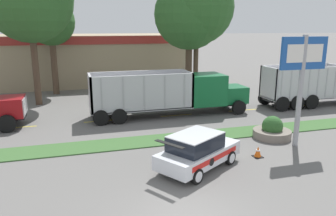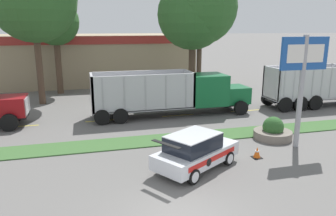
{
  "view_description": "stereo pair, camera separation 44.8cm",
  "coord_description": "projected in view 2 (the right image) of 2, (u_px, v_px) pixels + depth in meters",
  "views": [
    {
      "loc": [
        -3.26,
        -9.08,
        6.29
      ],
      "look_at": [
        1.81,
        8.43,
        1.77
      ],
      "focal_mm": 35.0,
      "sensor_mm": 36.0,
      "label": 1
    },
    {
      "loc": [
        -2.82,
        -9.2,
        6.29
      ],
      "look_at": [
        1.81,
        8.43,
        1.77
      ],
      "focal_mm": 35.0,
      "sensor_mm": 36.0,
      "label": 2
    }
  ],
  "objects": [
    {
      "name": "dump_truck_trail",
      "position": [
        187.0,
        94.0,
        23.97
      ],
      "size": [
        11.63,
        2.77,
        3.22
      ],
      "color": "black",
      "rests_on": "ground_plane"
    },
    {
      "name": "traffic_cone",
      "position": [
        257.0,
        153.0,
        16.13
      ],
      "size": [
        0.45,
        0.45,
        0.56
      ],
      "color": "black",
      "rests_on": "ground_plane"
    },
    {
      "name": "store_building_backdrop",
      "position": [
        82.0,
        58.0,
        39.01
      ],
      "size": [
        24.62,
        12.1,
        5.42
      ],
      "color": "#9E896B",
      "rests_on": "ground_plane"
    },
    {
      "name": "tree_behind_centre",
      "position": [
        193.0,
        7.0,
        28.56
      ],
      "size": [
        6.2,
        6.2,
        12.03
      ],
      "color": "brown",
      "rests_on": "ground_plane"
    },
    {
      "name": "centre_line_6",
      "position": [
        245.0,
        111.0,
        25.29
      ],
      "size": [
        2.4,
        0.14,
        0.01
      ],
      "primitive_type": "cube",
      "color": "yellow",
      "rests_on": "ground_plane"
    },
    {
      "name": "centre_line_7",
      "position": [
        305.0,
        106.0,
        26.62
      ],
      "size": [
        2.4,
        0.14,
        0.01
      ],
      "primitive_type": "cube",
      "color": "yellow",
      "rests_on": "ground_plane"
    },
    {
      "name": "stone_planter",
      "position": [
        273.0,
        131.0,
        18.89
      ],
      "size": [
        2.17,
        2.17,
        1.3
      ],
      "color": "slate",
      "rests_on": "ground_plane"
    },
    {
      "name": "rally_car",
      "position": [
        195.0,
        151.0,
        14.74
      ],
      "size": [
        4.56,
        3.82,
        1.72
      ],
      "color": "silver",
      "rests_on": "ground_plane"
    },
    {
      "name": "grass_verge",
      "position": [
        139.0,
        142.0,
        18.37
      ],
      "size": [
        120.0,
        1.92,
        0.06
      ],
      "primitive_type": "cube",
      "color": "#3D6633",
      "rests_on": "ground_plane"
    },
    {
      "name": "tree_behind_far_right",
      "position": [
        55.0,
        17.0,
        30.25
      ],
      "size": [
        4.38,
        4.38,
        10.06
      ],
      "color": "brown",
      "rests_on": "ground_plane"
    },
    {
      "name": "centre_line_5",
      "position": [
        178.0,
        115.0,
        23.96
      ],
      "size": [
        2.4,
        0.14,
        0.01
      ],
      "primitive_type": "cube",
      "color": "yellow",
      "rests_on": "ground_plane"
    },
    {
      "name": "centre_line_3",
      "position": [
        19.0,
        126.0,
        21.29
      ],
      "size": [
        2.4,
        0.14,
        0.01
      ],
      "primitive_type": "cube",
      "color": "yellow",
      "rests_on": "ground_plane"
    },
    {
      "name": "centre_line_4",
      "position": [
        103.0,
        120.0,
        22.63
      ],
      "size": [
        2.4,
        0.14,
        0.01
      ],
      "primitive_type": "cube",
      "color": "yellow",
      "rests_on": "ground_plane"
    },
    {
      "name": "store_sign_post",
      "position": [
        303.0,
        69.0,
        16.73
      ],
      "size": [
        2.66,
        0.28,
        5.92
      ],
      "color": "#9E9EA3",
      "rests_on": "ground_plane"
    }
  ]
}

